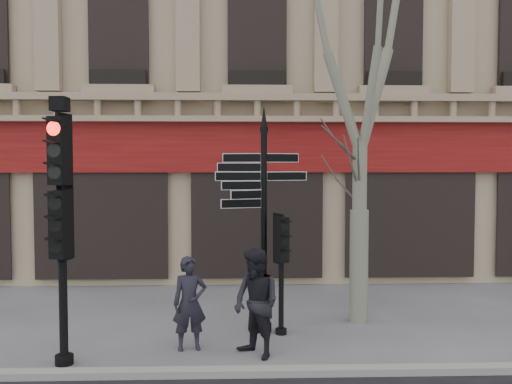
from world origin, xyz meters
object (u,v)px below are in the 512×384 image
at_px(plane_tree, 361,12).
at_px(pedestrian_b, 256,303).
at_px(traffic_signal_main, 61,197).
at_px(fingerpost, 264,181).
at_px(traffic_signal_secondary, 281,252).
at_px(pedestrian_a, 190,303).

distance_m(plane_tree, pedestrian_b, 6.00).
bearing_deg(traffic_signal_main, plane_tree, 34.88).
height_order(fingerpost, plane_tree, plane_tree).
relative_size(fingerpost, plane_tree, 0.49).
bearing_deg(traffic_signal_secondary, pedestrian_b, -136.03).
height_order(traffic_signal_secondary, pedestrian_a, traffic_signal_secondary).
bearing_deg(pedestrian_a, traffic_signal_secondary, 14.15).
distance_m(fingerpost, pedestrian_a, 2.63).
bearing_deg(plane_tree, pedestrian_b, -136.70).
distance_m(traffic_signal_main, plane_tree, 6.64).
relative_size(traffic_signal_secondary, plane_tree, 0.25).
bearing_deg(traffic_signal_secondary, pedestrian_a, -177.13).
bearing_deg(traffic_signal_secondary, traffic_signal_main, 178.73).
distance_m(fingerpost, traffic_signal_secondary, 1.36).
bearing_deg(plane_tree, traffic_signal_main, -156.60).
height_order(plane_tree, pedestrian_b, plane_tree).
xyz_separation_m(traffic_signal_main, traffic_signal_secondary, (3.57, 1.48, -1.13)).
relative_size(traffic_signal_main, plane_tree, 0.48).
xyz_separation_m(fingerpost, traffic_signal_main, (-3.25, -1.65, -0.18)).
height_order(fingerpost, pedestrian_a, fingerpost).
height_order(fingerpost, pedestrian_b, fingerpost).
bearing_deg(traffic_signal_main, pedestrian_b, 16.01).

